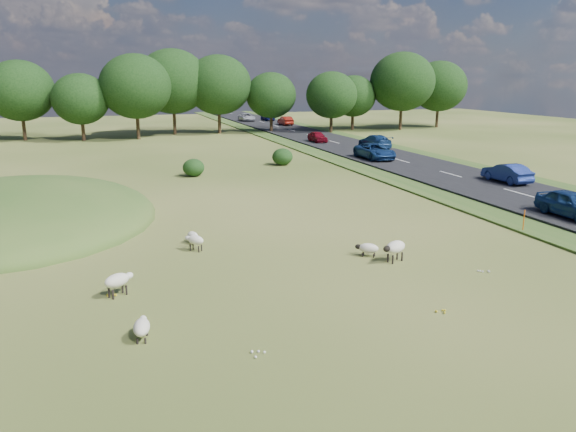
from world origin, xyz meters
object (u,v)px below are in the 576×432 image
object	(u,v)px
sheep_1	(193,236)
car_7	(375,141)
marker_post	(524,221)
car_4	(572,204)
sheep_3	(118,280)
car_1	(268,117)
sheep_2	(395,247)
car_6	(507,173)
sheep_4	(142,327)
car_5	(317,137)
sheep_5	(195,240)
car_0	(375,151)
car_2	(247,117)
sheep_0	(368,248)
car_3	(285,121)

from	to	relation	value
sheep_1	car_7	size ratio (longest dim) A/B	0.21
marker_post	car_4	xyz separation A→B (m)	(4.17, 1.04, 0.40)
car_4	sheep_3	bearing A→B (deg)	-172.02
car_1	car_4	size ratio (longest dim) A/B	0.97
car_4	car_1	bearing A→B (deg)	87.03
sheep_2	car_6	size ratio (longest dim) A/B	0.32
marker_post	car_4	bearing A→B (deg)	13.96
sheep_4	car_5	xyz separation A→B (m)	(24.22, 46.67, 0.46)
car_6	car_5	bearing A→B (deg)	-82.58
sheep_3	sheep_4	world-z (taller)	sheep_3
marker_post	sheep_5	bearing A→B (deg)	172.50
sheep_2	car_0	world-z (taller)	car_0
sheep_1	car_2	bearing A→B (deg)	150.07
car_4	car_5	bearing A→B (deg)	90.00
car_0	sheep_4	bearing A→B (deg)	-127.48
car_2	car_4	xyz separation A→B (m)	(0.00, -73.42, 0.09)
sheep_4	car_1	distance (m)	85.34
sheep_4	car_1	world-z (taller)	car_1
sheep_1	car_7	world-z (taller)	car_7
sheep_0	sheep_5	xyz separation A→B (m)	(-7.33, 3.36, 0.13)
sheep_2	car_2	bearing A→B (deg)	-121.54
car_0	car_4	bearing A→B (deg)	-90.00
sheep_5	sheep_1	bearing A→B (deg)	-46.88
car_4	car_5	world-z (taller)	car_4
sheep_2	sheep_5	distance (m)	9.24
sheep_1	car_3	distance (m)	65.57
marker_post	car_1	xyz separation A→B (m)	(7.97, 74.22, 0.27)
marker_post	car_0	bearing A→B (deg)	80.62
marker_post	sheep_3	world-z (taller)	marker_post
car_1	car_5	distance (m)	34.15
car_0	car_3	xyz separation A→B (m)	(3.80, 38.96, -0.03)
sheep_3	sheep_5	bearing A→B (deg)	19.59
sheep_0	car_5	bearing A→B (deg)	-72.84
marker_post	car_3	xyz separation A→B (m)	(7.97, 64.16, 0.35)
car_0	sheep_3	bearing A→B (deg)	-131.88
sheep_0	car_0	size ratio (longest dim) A/B	0.20
car_0	car_2	size ratio (longest dim) A/B	1.11
sheep_0	car_3	size ratio (longest dim) A/B	0.25
sheep_2	sheep_1	bearing A→B (deg)	-57.25
marker_post	car_7	distance (m)	33.59
marker_post	car_4	size ratio (longest dim) A/B	0.27
sheep_1	car_1	xyz separation A→B (m)	(24.83, 70.74, 0.50)
car_5	car_6	distance (m)	29.43
car_2	sheep_3	bearing A→B (deg)	-107.86
car_6	car_7	bearing A→B (deg)	-90.00
sheep_5	car_1	distance (m)	76.18
sheep_1	car_1	size ratio (longest dim) A/B	0.25
car_4	car_6	xyz separation A→B (m)	(3.80, 10.06, -0.04)
sheep_5	car_6	bearing A→B (deg)	-112.71
car_0	car_5	world-z (taller)	car_0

